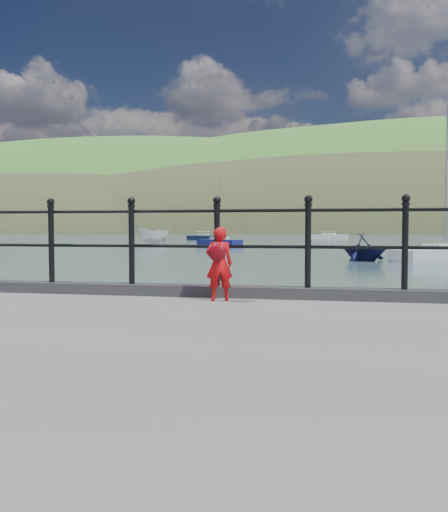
% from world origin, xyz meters
% --- Properties ---
extents(ground, '(600.00, 600.00, 0.00)m').
position_xyz_m(ground, '(0.00, 0.00, 0.00)').
color(ground, '#2D4251').
rests_on(ground, ground).
extents(kerb, '(60.00, 0.30, 0.15)m').
position_xyz_m(kerb, '(0.00, -0.15, 1.07)').
color(kerb, '#28282B').
rests_on(kerb, quay).
extents(railing, '(18.11, 0.11, 1.20)m').
position_xyz_m(railing, '(0.00, -0.15, 1.82)').
color(railing, black).
rests_on(railing, kerb).
extents(far_shore, '(830.00, 200.00, 156.00)m').
position_xyz_m(far_shore, '(38.34, 239.41, -22.57)').
color(far_shore, '#333A21').
rests_on(far_shore, ground).
extents(child, '(0.39, 0.35, 0.93)m').
position_xyz_m(child, '(0.70, -0.53, 1.48)').
color(child, red).
rests_on(child, quay).
extents(launch_white, '(3.83, 5.43, 1.97)m').
position_xyz_m(launch_white, '(-18.18, 53.69, 0.98)').
color(launch_white, silver).
rests_on(launch_white, ground).
extents(launch_navy, '(4.01, 3.96, 1.60)m').
position_xyz_m(launch_navy, '(4.05, 24.91, 0.80)').
color(launch_navy, black).
rests_on(launch_navy, ground).
extents(sailboat_near, '(6.43, 5.49, 9.11)m').
position_xyz_m(sailboat_near, '(8.60, 25.61, 0.34)').
color(sailboat_near, silver).
rests_on(sailboat_near, ground).
extents(sailboat_deep, '(6.60, 3.38, 9.34)m').
position_xyz_m(sailboat_deep, '(2.08, 88.95, 0.34)').
color(sailboat_deep, silver).
rests_on(sailboat_deep, ground).
extents(sailboat_left, '(5.08, 2.41, 7.11)m').
position_xyz_m(sailboat_left, '(-17.06, 74.34, 0.34)').
color(sailboat_left, black).
rests_on(sailboat_left, ground).
extents(sailboat_port, '(5.17, 4.11, 7.52)m').
position_xyz_m(sailboat_port, '(-9.01, 47.51, 0.34)').
color(sailboat_port, navy).
rests_on(sailboat_port, ground).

